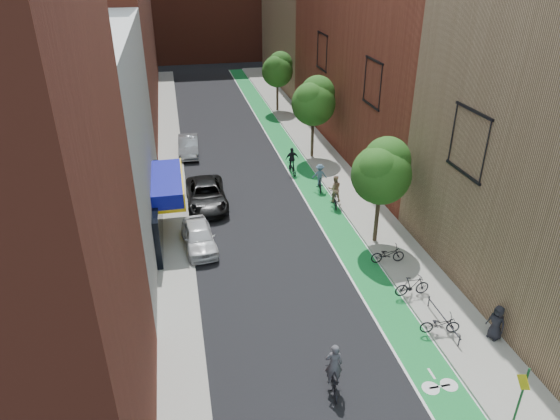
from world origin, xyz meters
TOP-DOWN VIEW (x-y plane):
  - ground at (0.00, 0.00)m, footprint 160.00×160.00m
  - bike_lane at (4.00, 26.00)m, footprint 2.00×68.00m
  - sidewalk_left at (-6.00, 26.00)m, footprint 2.00×68.00m
  - sidewalk_right at (6.50, 26.00)m, footprint 3.00×68.00m
  - building_left_white at (-11.00, 14.00)m, footprint 8.00×20.00m
  - building_left_far_red at (-11.00, 42.00)m, footprint 8.00×36.00m
  - building_right_mid_red at (12.00, 26.00)m, footprint 8.00×28.00m
  - building_right_far_tan at (12.00, 50.00)m, footprint 8.00×20.00m
  - tree_near at (5.65, 10.02)m, footprint 3.40×3.36m
  - tree_mid at (5.65, 24.02)m, footprint 3.55×3.53m
  - tree_far at (5.65, 38.02)m, footprint 3.30×3.25m
  - sign_pole at (5.38, -3.50)m, footprint 0.13×0.71m
  - parked_car_white at (-4.60, 11.61)m, footprint 2.08×4.44m
  - parked_car_black at (-3.73, 17.01)m, footprint 2.61×5.64m
  - parked_car_silver at (-4.42, 26.94)m, footprint 1.85×4.74m
  - cyclist_lead at (-0.22, -0.23)m, footprint 0.89×1.81m
  - cyclist_lane_near at (4.70, 15.06)m, footprint 0.99×1.90m
  - cyclist_lane_mid at (3.20, 21.07)m, footprint 1.06×1.69m
  - cyclist_lane_far at (4.45, 17.78)m, footprint 1.13×1.86m
  - parked_bike_near at (5.40, 1.79)m, footprint 1.88×0.95m
  - parked_bike_mid at (5.40, 4.62)m, footprint 1.80×0.52m
  - parked_bike_far at (5.40, 7.66)m, footprint 1.93×0.79m
  - pedestrian at (7.60, 0.99)m, footprint 0.81×0.97m

SIDE VIEW (x-z plane):
  - ground at x=0.00m, z-range 0.00..0.00m
  - bike_lane at x=4.00m, z-range 0.00..0.01m
  - sidewalk_left at x=-6.00m, z-range 0.00..0.15m
  - sidewalk_right at x=6.50m, z-range 0.00..0.15m
  - parked_bike_near at x=5.40m, z-range 0.15..1.09m
  - parked_bike_far at x=5.40m, z-range 0.15..1.14m
  - parked_bike_mid at x=5.40m, z-range 0.15..1.23m
  - parked_car_white at x=-4.60m, z-range 0.00..1.47m
  - parked_car_silver at x=-4.42m, z-range 0.00..1.54m
  - cyclist_lead at x=-0.22m, z-range -0.34..1.90m
  - parked_car_black at x=-3.73m, z-range 0.00..1.57m
  - cyclist_lane_mid at x=3.20m, z-range -0.23..1.87m
  - cyclist_lane_far at x=4.45m, z-range -0.13..1.84m
  - cyclist_lane_near at x=4.70m, z-range -0.17..2.04m
  - pedestrian at x=7.60m, z-range 0.15..1.85m
  - sign_pole at x=5.38m, z-range 0.34..3.34m
  - tree_far at x=5.65m, z-range 1.40..7.60m
  - tree_near at x=5.65m, z-range 1.45..7.87m
  - tree_mid at x=5.65m, z-range 1.52..8.26m
  - building_left_white at x=-11.00m, z-range 0.00..12.00m
  - building_right_far_tan at x=12.00m, z-range 0.00..18.00m
  - building_left_far_red at x=-11.00m, z-range 0.00..22.00m
  - building_right_mid_red at x=12.00m, z-range 0.00..22.00m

